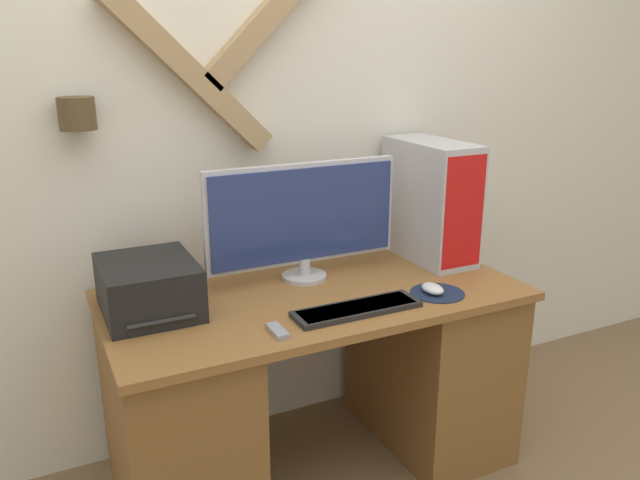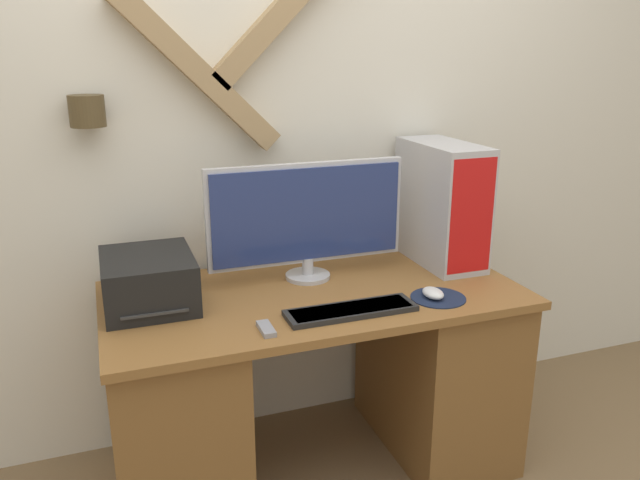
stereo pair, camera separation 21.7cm
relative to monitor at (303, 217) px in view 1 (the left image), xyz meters
name	(u,v)px [view 1 (the left image)]	position (x,y,z in m)	size (l,w,h in m)	color
wall_back	(267,104)	(-0.02, 0.28, 0.38)	(6.40, 0.17, 2.70)	silver
desk	(315,379)	(-0.02, -0.14, -0.59)	(1.47, 0.73, 0.73)	brown
monitor	(303,217)	(0.00, 0.00, 0.00)	(0.75, 0.17, 0.44)	#B7B7BC
keyboard	(357,309)	(0.03, -0.36, -0.23)	(0.44, 0.13, 0.02)	black
mousepad	(437,293)	(0.36, -0.35, -0.24)	(0.19, 0.19, 0.00)	#19233D
mouse	(433,289)	(0.34, -0.34, -0.22)	(0.06, 0.10, 0.03)	silver
computer_tower	(430,200)	(0.57, 0.01, 0.00)	(0.20, 0.44, 0.48)	#B2B2B7
printer	(149,287)	(-0.58, -0.06, -0.15)	(0.30, 0.36, 0.17)	black
remote_control	(277,331)	(-0.27, -0.39, -0.23)	(0.04, 0.10, 0.02)	gray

